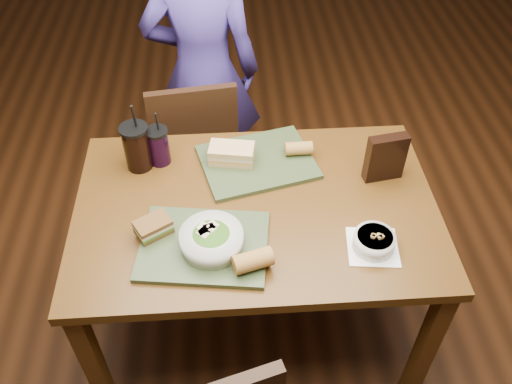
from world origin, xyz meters
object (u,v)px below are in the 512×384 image
(salad_bowl, at_px, (211,239))
(soup_bowl, at_px, (374,241))
(diner, at_px, (203,73))
(sandwich_far, at_px, (232,154))
(cup_cola, at_px, (137,147))
(chip_bag, at_px, (385,158))
(baguette_far, at_px, (299,148))
(chair_far, at_px, (198,148))
(tray_near, at_px, (204,246))
(baguette_near, at_px, (253,260))
(dining_table, at_px, (256,223))
(tray_far, at_px, (257,162))
(sandwich_near, at_px, (153,227))
(cup_berry, at_px, (158,146))

(salad_bowl, bearing_deg, soup_bowl, -3.09)
(diner, bearing_deg, sandwich_far, 103.08)
(cup_cola, distance_m, chip_bag, 0.92)
(soup_bowl, bearing_deg, baguette_far, 112.19)
(chair_far, bearing_deg, sandwich_far, -69.11)
(tray_near, height_order, baguette_near, baguette_near)
(dining_table, height_order, chair_far, chair_far)
(tray_far, relative_size, sandwich_far, 2.30)
(salad_bowl, bearing_deg, diner, 91.73)
(chip_bag, bearing_deg, tray_far, 157.66)
(tray_far, height_order, salad_bowl, salad_bowl)
(diner, bearing_deg, sandwich_near, 84.09)
(diner, distance_m, cup_berry, 0.65)
(soup_bowl, height_order, cup_cola, cup_cola)
(dining_table, relative_size, tray_near, 3.10)
(soup_bowl, xyz_separation_m, cup_cola, (-0.81, 0.46, 0.06))
(tray_far, height_order, sandwich_near, sandwich_near)
(chair_far, bearing_deg, tray_near, -86.72)
(chip_bag, bearing_deg, sandwich_near, -173.59)
(baguette_near, relative_size, cup_berry, 0.53)
(baguette_far, distance_m, cup_berry, 0.54)
(salad_bowl, xyz_separation_m, cup_berry, (-0.20, 0.45, 0.02))
(baguette_far, xyz_separation_m, cup_berry, (-0.54, 0.01, 0.03))
(tray_near, relative_size, cup_cola, 1.46)
(sandwich_near, bearing_deg, cup_berry, 90.25)
(baguette_near, bearing_deg, cup_berry, 120.60)
(chair_far, height_order, tray_near, chair_far)
(dining_table, bearing_deg, soup_bowl, -30.10)
(cup_cola, distance_m, cup_berry, 0.08)
(tray_far, bearing_deg, salad_bowl, -113.34)
(cup_cola, height_order, chip_bag, cup_cola)
(tray_near, relative_size, baguette_far, 4.01)
(baguette_far, height_order, chip_bag, chip_bag)
(cup_berry, bearing_deg, tray_near, -69.36)
(chair_far, height_order, cup_cola, cup_cola)
(tray_near, distance_m, baguette_far, 0.57)
(diner, distance_m, cup_cola, 0.69)
(dining_table, height_order, tray_far, tray_far)
(chair_far, relative_size, cup_berry, 3.77)
(baguette_near, bearing_deg, diner, 97.87)
(dining_table, relative_size, cup_berry, 5.53)
(tray_near, relative_size, soup_bowl, 2.28)
(tray_near, relative_size, cup_berry, 1.79)
(dining_table, distance_m, sandwich_far, 0.28)
(dining_table, bearing_deg, salad_bowl, -129.98)
(chair_far, distance_m, diner, 0.36)
(diner, distance_m, soup_bowl, 1.24)
(tray_far, distance_m, sandwich_far, 0.11)
(cup_berry, bearing_deg, baguette_near, -59.40)
(salad_bowl, xyz_separation_m, soup_bowl, (0.53, -0.03, -0.02))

